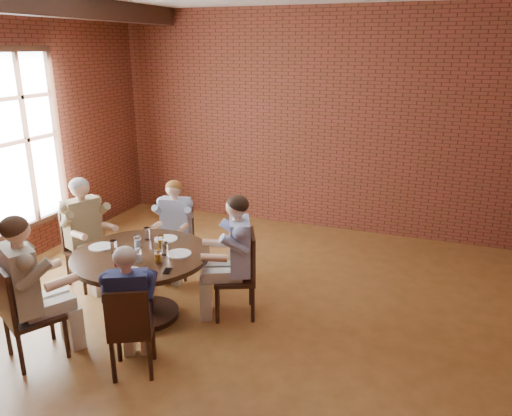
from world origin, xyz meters
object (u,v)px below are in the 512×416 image
(diner_a, at_px, (234,257))
(diner_b, at_px, (175,229))
(chair_a, at_px, (242,271))
(smartphone, at_px, (168,271))
(chair_c, at_px, (84,244))
(diner_e, at_px, (130,311))
(chair_d, at_px, (21,310))
(chair_e, at_px, (130,328))
(chair_b, at_px, (177,237))
(diner_c, at_px, (86,233))
(diner_d, at_px, (30,289))
(dining_table, at_px, (143,272))

(diner_a, distance_m, diner_b, 1.26)
(chair_a, height_order, smartphone, chair_a)
(chair_c, distance_m, diner_e, 2.05)
(chair_d, distance_m, chair_e, 1.08)
(chair_b, relative_size, diner_c, 0.66)
(diner_c, xyz_separation_m, diner_d, (0.51, -1.41, 0.03))
(chair_b, bearing_deg, diner_e, -82.44)
(diner_a, xyz_separation_m, chair_d, (-1.48, -1.48, -0.15))
(diner_b, height_order, smartphone, diner_b)
(chair_b, height_order, diner_b, diner_b)
(diner_b, bearing_deg, smartphone, -73.49)
(diner_c, relative_size, diner_e, 1.10)
(chair_a, height_order, diner_b, diner_b)
(chair_c, xyz_separation_m, diner_d, (0.59, -1.45, 0.20))
(chair_b, xyz_separation_m, chair_c, (-0.92, -0.66, 0.03))
(diner_a, distance_m, diner_d, 2.00)
(smartphone, bearing_deg, diner_d, -162.44)
(chair_b, height_order, diner_e, diner_e)
(chair_b, bearing_deg, chair_c, -155.02)
(chair_e, bearing_deg, diner_a, -134.71)
(diner_c, xyz_separation_m, chair_e, (1.52, -1.34, -0.19))
(chair_a, relative_size, diner_d, 0.67)
(chair_b, distance_m, diner_e, 2.08)
(dining_table, xyz_separation_m, chair_c, (-1.14, 0.46, -0.02))
(diner_b, distance_m, chair_c, 1.11)
(dining_table, xyz_separation_m, diner_e, (0.44, -0.86, 0.09))
(chair_c, distance_m, diner_c, 0.19)
(chair_c, relative_size, smartphone, 7.08)
(diner_a, bearing_deg, diner_c, -115.04)
(chair_a, relative_size, diner_c, 0.70)
(diner_e, distance_m, smartphone, 0.59)
(chair_a, height_order, diner_e, diner_e)
(chair_a, distance_m, chair_c, 2.11)
(chair_a, height_order, chair_e, chair_a)
(diner_d, height_order, chair_e, diner_d)
(chair_b, xyz_separation_m, chair_e, (0.68, -2.04, -0.00))
(dining_table, relative_size, diner_d, 1.02)
(dining_table, distance_m, smartphone, 0.61)
(dining_table, distance_m, diner_d, 1.14)
(diner_a, height_order, chair_b, diner_a)
(chair_a, height_order, diner_a, diner_a)
(diner_a, height_order, diner_b, diner_a)
(diner_d, bearing_deg, chair_e, -147.11)
(diner_b, xyz_separation_m, diner_d, (-0.35, -2.04, 0.09))
(diner_b, relative_size, diner_c, 0.92)
(chair_a, relative_size, chair_e, 1.08)
(diner_a, xyz_separation_m, chair_c, (-2.02, 0.05, -0.16))
(diner_a, distance_m, chair_c, 2.03)
(dining_table, xyz_separation_m, chair_a, (0.97, 0.44, -0.01))
(chair_d, distance_m, smartphone, 1.36)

